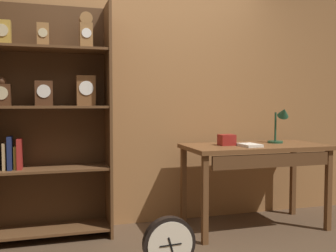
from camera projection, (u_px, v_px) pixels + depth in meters
back_wood_panel at (145, 95)px, 3.88m from camera, size 4.80×0.05×2.60m
bookshelf at (44, 119)px, 3.41m from camera, size 1.13×0.38×2.11m
workbench at (256, 155)px, 3.70m from camera, size 1.36×0.66×0.81m
desk_lamp at (281, 121)px, 3.86m from camera, size 0.21×0.21×0.38m
toolbox_small at (227, 140)px, 3.67m from camera, size 0.14×0.13×0.10m
open_repair_manual at (250, 145)px, 3.57m from camera, size 0.17×0.23×0.02m
round_clock_large at (169, 245)px, 2.71m from camera, size 0.38×0.11×0.42m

